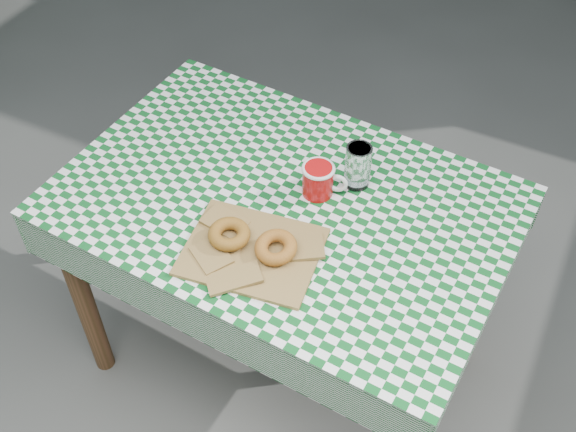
# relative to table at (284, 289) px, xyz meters

# --- Properties ---
(ground) EXTENTS (60.00, 60.00, 0.00)m
(ground) POSITION_rel_table_xyz_m (-0.08, -0.02, -0.38)
(ground) COLOR #484844
(ground) RESTS_ON ground
(table) EXTENTS (1.17, 0.82, 0.75)m
(table) POSITION_rel_table_xyz_m (0.00, 0.00, 0.00)
(table) COLOR #50341B
(table) RESTS_ON ground
(tablecloth) EXTENTS (1.20, 0.84, 0.01)m
(tablecloth) POSITION_rel_table_xyz_m (0.00, 0.00, 0.38)
(tablecloth) COLOR #0C501D
(tablecloth) RESTS_ON table
(paper_bag) EXTENTS (0.35, 0.29, 0.02)m
(paper_bag) POSITION_rel_table_xyz_m (0.01, -0.19, 0.39)
(paper_bag) COLOR olive
(paper_bag) RESTS_ON tablecloth
(bagel_front) EXTENTS (0.13, 0.13, 0.03)m
(bagel_front) POSITION_rel_table_xyz_m (-0.05, -0.19, 0.41)
(bagel_front) COLOR #86601B
(bagel_front) RESTS_ON paper_bag
(bagel_back) EXTENTS (0.13, 0.13, 0.03)m
(bagel_back) POSITION_rel_table_xyz_m (0.07, -0.18, 0.41)
(bagel_back) COLOR #9E6620
(bagel_back) RESTS_ON paper_bag
(coffee_mug) EXTENTS (0.19, 0.19, 0.09)m
(coffee_mug) POSITION_rel_table_xyz_m (0.07, 0.06, 0.43)
(coffee_mug) COLOR #AE0B0B
(coffee_mug) RESTS_ON tablecloth
(drinking_glass) EXTENTS (0.07, 0.07, 0.12)m
(drinking_glass) POSITION_rel_table_xyz_m (0.14, 0.14, 0.44)
(drinking_glass) COLOR white
(drinking_glass) RESTS_ON tablecloth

